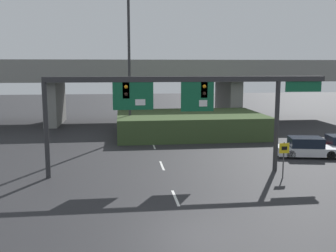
# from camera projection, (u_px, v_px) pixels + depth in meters

# --- Properties ---
(ground_plane) EXTENTS (160.00, 160.00, 0.00)m
(ground_plane) POSITION_uv_depth(u_px,v_px,m) (191.00, 234.00, 15.37)
(ground_plane) COLOR #262628
(lane_markings) EXTENTS (0.14, 21.91, 0.01)m
(lane_markings) POSITION_uv_depth(u_px,v_px,m) (157.00, 155.00, 29.19)
(lane_markings) COLOR silver
(lane_markings) RESTS_ON ground
(signal_gantry) EXTENTS (16.94, 0.44, 5.92)m
(signal_gantry) POSITION_uv_depth(u_px,v_px,m) (181.00, 95.00, 23.35)
(signal_gantry) COLOR #2D2D30
(signal_gantry) RESTS_ON ground
(speed_limit_sign) EXTENTS (0.60, 0.11, 2.14)m
(speed_limit_sign) POSITION_uv_depth(u_px,v_px,m) (284.00, 155.00, 22.94)
(speed_limit_sign) COLOR #4C4C4C
(speed_limit_sign) RESTS_ON ground
(highway_light_pole_near) EXTENTS (0.70, 0.36, 15.47)m
(highway_light_pole_near) POSITION_uv_depth(u_px,v_px,m) (129.00, 48.00, 35.20)
(highway_light_pole_near) COLOR #2D2D30
(highway_light_pole_near) RESTS_ON ground
(overpass_bridge) EXTENTS (47.59, 9.13, 7.20)m
(overpass_bridge) POSITION_uv_depth(u_px,v_px,m) (143.00, 78.00, 45.36)
(overpass_bridge) COLOR gray
(overpass_bridge) RESTS_ON ground
(grass_embankment) EXTENTS (13.69, 9.19, 2.05)m
(grass_embankment) POSITION_uv_depth(u_px,v_px,m) (189.00, 124.00, 37.64)
(grass_embankment) COLOR #384C28
(grass_embankment) RESTS_ON ground
(parked_sedan_near_right) EXTENTS (4.71, 2.68, 1.43)m
(parked_sedan_near_right) POSITION_uv_depth(u_px,v_px,m) (307.00, 148.00, 28.47)
(parked_sedan_near_right) COLOR silver
(parked_sedan_near_right) RESTS_ON ground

